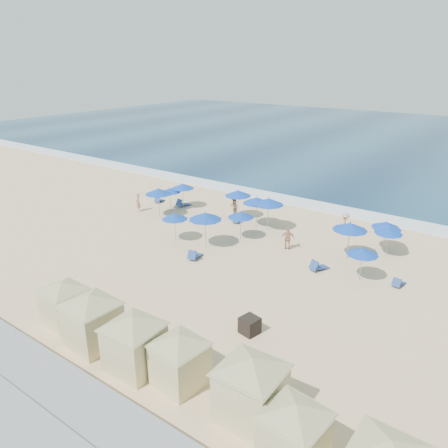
{
  "coord_description": "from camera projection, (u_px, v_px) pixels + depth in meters",
  "views": [
    {
      "loc": [
        14.8,
        -19.87,
        12.52
      ],
      "look_at": [
        -1.91,
        3.0,
        1.78
      ],
      "focal_mm": 35.0,
      "sensor_mm": 36.0,
      "label": 1
    }
  ],
  "objects": [
    {
      "name": "beach_chair_5",
      "position": [
        398.0,
        283.0,
        25.6
      ],
      "size": [
        0.64,
        1.17,
        0.61
      ],
      "color": "navy",
      "rests_on": "ground"
    },
    {
      "name": "cabana_5",
      "position": [
        295.0,
        425.0,
        14.06
      ],
      "size": [
        4.04,
        4.04,
        2.55
      ],
      "color": "beige",
      "rests_on": "ground"
    },
    {
      "name": "beach_chair_2",
      "position": [
        237.0,
        220.0,
        35.56
      ],
      "size": [
        0.79,
        1.21,
        0.61
      ],
      "color": "navy",
      "rests_on": "ground"
    },
    {
      "name": "beachgoer_1",
      "position": [
        233.0,
        205.0,
        37.07
      ],
      "size": [
        0.83,
        0.98,
        1.79
      ],
      "primitive_type": "imported",
      "rotation": [
        0.0,
        0.0,
        4.9
      ],
      "color": "tan",
      "rests_on": "ground"
    },
    {
      "name": "trash_bin",
      "position": [
        250.0,
        325.0,
        21.16
      ],
      "size": [
        0.98,
        0.98,
        0.83
      ],
      "primitive_type": "cube",
      "rotation": [
        0.0,
        0.0,
        -0.19
      ],
      "color": "black",
      "rests_on": "ground"
    },
    {
      "name": "beach_chair_1",
      "position": [
        182.0,
        204.0,
        39.44
      ],
      "size": [
        0.87,
        1.49,
        0.77
      ],
      "color": "navy",
      "rests_on": "ground"
    },
    {
      "name": "beachgoer_0",
      "position": [
        138.0,
        202.0,
        37.95
      ],
      "size": [
        0.7,
        0.71,
        1.65
      ],
      "primitive_type": "imported",
      "rotation": [
        0.0,
        0.0,
        5.46
      ],
      "color": "tan",
      "rests_on": "ground"
    },
    {
      "name": "cabana_0",
      "position": [
        64.0,
        297.0,
        21.62
      ],
      "size": [
        4.05,
        4.05,
        2.54
      ],
      "color": "beige",
      "rests_on": "ground"
    },
    {
      "name": "umbrella_9",
      "position": [
        386.0,
        225.0,
        29.8
      ],
      "size": [
        1.93,
        1.93,
        2.2
      ],
      "color": "#A5A8AD",
      "rests_on": "ground"
    },
    {
      "name": "umbrella_0",
      "position": [
        170.0,
        190.0,
        38.01
      ],
      "size": [
        1.82,
        1.82,
        2.07
      ],
      "color": "#A5A8AD",
      "rests_on": "ground"
    },
    {
      "name": "umbrella_4",
      "position": [
        238.0,
        193.0,
        35.92
      ],
      "size": [
        2.2,
        2.2,
        2.5
      ],
      "color": "#A5A8AD",
      "rests_on": "ground"
    },
    {
      "name": "umbrella_12",
      "position": [
        387.0,
        226.0,
        29.51
      ],
      "size": [
        1.94,
        1.94,
        2.21
      ],
      "color": "#A5A8AD",
      "rests_on": "ground"
    },
    {
      "name": "beach_chair_3",
      "position": [
        194.0,
        255.0,
        29.09
      ],
      "size": [
        0.87,
        1.42,
        0.73
      ],
      "color": "navy",
      "rests_on": "ground"
    },
    {
      "name": "umbrella_6",
      "position": [
        205.0,
        216.0,
        30.23
      ],
      "size": [
        2.34,
        2.34,
        2.67
      ],
      "color": "#A5A8AD",
      "rests_on": "ground"
    },
    {
      "name": "seawall",
      "position": [
        16.0,
        381.0,
        17.18
      ],
      "size": [
        160.0,
        6.1,
        1.22
      ],
      "color": "gray",
      "rests_on": "ground"
    },
    {
      "name": "umbrella_10",
      "position": [
        389.0,
        231.0,
        28.96
      ],
      "size": [
        1.85,
        1.85,
        2.11
      ],
      "color": "#A5A8AD",
      "rests_on": "ground"
    },
    {
      "name": "umbrella_13",
      "position": [
        241.0,
        215.0,
        31.74
      ],
      "size": [
        1.93,
        1.93,
        2.19
      ],
      "color": "#A5A8AD",
      "rests_on": "ground"
    },
    {
      "name": "cabana_4",
      "position": [
        251.0,
        380.0,
        15.72
      ],
      "size": [
        4.66,
        4.66,
        2.92
      ],
      "color": "beige",
      "rests_on": "ground"
    },
    {
      "name": "ocean",
      "position": [
        427.0,
        143.0,
        69.12
      ],
      "size": [
        160.0,
        80.0,
        0.06
      ],
      "primitive_type": "cube",
      "color": "#0D2A4A",
      "rests_on": "ground"
    },
    {
      "name": "umbrella_8",
      "position": [
        350.0,
        227.0,
        28.46
      ],
      "size": [
        2.3,
        2.3,
        2.62
      ],
      "color": "#A5A8AD",
      "rests_on": "ground"
    },
    {
      "name": "umbrella_7",
      "position": [
        269.0,
        201.0,
        33.31
      ],
      "size": [
        2.35,
        2.35,
        2.67
      ],
      "color": "#A5A8AD",
      "rests_on": "ground"
    },
    {
      "name": "cabana_1",
      "position": [
        92.0,
        313.0,
        19.89
      ],
      "size": [
        4.6,
        4.6,
        2.89
      ],
      "color": "beige",
      "rests_on": "ground"
    },
    {
      "name": "umbrella_2",
      "position": [
        183.0,
        186.0,
        38.47
      ],
      "size": [
        2.04,
        2.04,
        2.32
      ],
      "color": "#A5A8AD",
      "rests_on": "ground"
    },
    {
      "name": "beachgoer_3",
      "position": [
        345.0,
        224.0,
        33.07
      ],
      "size": [
        0.92,
        1.2,
        1.63
      ],
      "primitive_type": "imported",
      "rotation": [
        0.0,
        0.0,
        1.91
      ],
      "color": "tan",
      "rests_on": "ground"
    },
    {
      "name": "umbrella_11",
      "position": [
        363.0,
        251.0,
        25.76
      ],
      "size": [
        1.89,
        1.89,
        2.15
      ],
      "color": "#A5A8AD",
      "rests_on": "ground"
    },
    {
      "name": "umbrella_5",
      "position": [
        257.0,
        200.0,
        34.05
      ],
      "size": [
        2.21,
        2.21,
        2.51
      ],
      "color": "#A5A8AD",
      "rests_on": "ground"
    },
    {
      "name": "cabana_2",
      "position": [
        134.0,
        336.0,
        18.35
      ],
      "size": [
        4.51,
        4.51,
        2.83
      ],
      "color": "beige",
      "rests_on": "ground"
    },
    {
      "name": "umbrella_3",
      "position": [
        175.0,
        216.0,
        31.47
      ],
      "size": [
        1.9,
        1.9,
        2.16
      ],
      "color": "#A5A8AD",
      "rests_on": "ground"
    },
    {
      "name": "cabana_3",
      "position": [
        179.0,
        353.0,
        17.51
      ],
      "size": [
        4.06,
        4.06,
        2.56
      ],
      "color": "beige",
      "rests_on": "ground"
    },
    {
      "name": "beachgoer_2",
      "position": [
        288.0,
        238.0,
        30.36
      ],
      "size": [
        1.05,
        0.68,
        1.66
      ],
      "primitive_type": "imported",
      "rotation": [
        0.0,
        0.0,
        3.45
      ],
      "color": "tan",
      "rests_on": "ground"
    },
    {
      "name": "beach_chair_0",
      "position": [
        159.0,
        200.0,
        40.59
      ],
      "size": [
        0.86,
        1.33,
        0.68
      ],
      "color": "navy",
      "rests_on": "ground"
    },
    {
      "name": "beach_chair_4",
      "position": [
        318.0,
        266.0,
        27.52
      ],
      "size": [
        1.05,
        1.46,
        0.74
      ],
      "color": "navy",
      "rests_on": "ground"
    },
    {
      "name": "surf_line",
      "position": [
        323.0,
        207.0,
        39.29
      ],
      "size": [
        160.0,
        2.5,
        0.08
      ],
      "primitive_type": "cube",
      "color": "white",
      "rests_on": "ground"
    },
    {
      "name": "umbrella_1",
      "position": [
        158.0,
        191.0,
        36.24
      ],
      "size": [
        2.24,
        2.24,
        2.55
      ],
      "color": "#A5A8AD",
      "rests_on": "ground"
    },
    {
      "name": "ground",
      "position": [
        220.0,
        270.0,
        27.6
      ],
      "size": [
        160.0,
        160.0,
        0.0
      ],
      "primitive_type": "plane",
      "color": "beige",
      "rests_on": "ground"
    }
  ]
}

